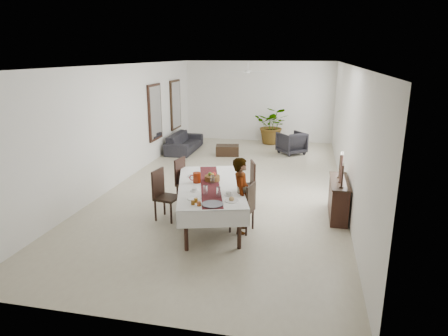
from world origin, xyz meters
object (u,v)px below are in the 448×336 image
sideboard_body (338,199)px  red_pitcher (197,178)px  woman (241,195)px  sofa (185,142)px  dining_table_top (210,186)px

sideboard_body → red_pitcher: bearing=-164.9°
woman → sofa: woman is taller
red_pitcher → sofa: (-2.21, 6.07, -0.63)m
woman → dining_table_top: bearing=59.5°
sideboard_body → sofa: 7.39m
woman → sideboard_body: 2.32m
dining_table_top → woman: size_ratio=1.72×
red_pitcher → sofa: 6.49m
dining_table_top → red_pitcher: bearing=149.0°
dining_table_top → sofa: size_ratio=1.20×
red_pitcher → woman: 1.11m
dining_table_top → woman: bearing=-39.7°
sideboard_body → sofa: sideboard_body is taller
sofa → woman: bearing=-153.7°
sideboard_body → sofa: size_ratio=0.61×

